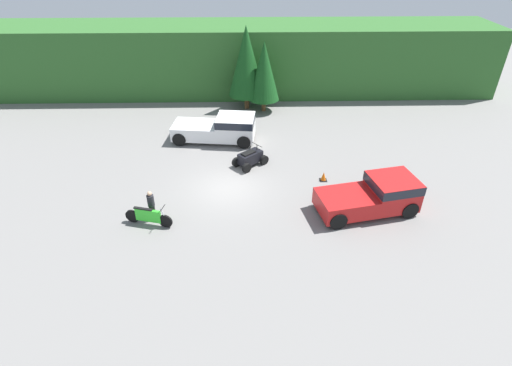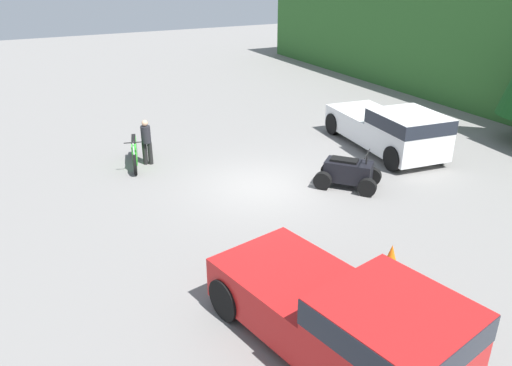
{
  "view_description": "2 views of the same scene",
  "coord_description": "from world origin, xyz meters",
  "px_view_note": "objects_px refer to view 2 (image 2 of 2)",
  "views": [
    {
      "loc": [
        1.15,
        -18.75,
        12.5
      ],
      "look_at": [
        1.57,
        -0.98,
        0.95
      ],
      "focal_mm": 28.0,
      "sensor_mm": 36.0,
      "label": 1
    },
    {
      "loc": [
        13.19,
        -6.95,
        6.79
      ],
      "look_at": [
        1.57,
        -0.98,
        0.95
      ],
      "focal_mm": 35.0,
      "sensor_mm": 36.0,
      "label": 2
    }
  ],
  "objects_px": {
    "traffic_cone": "(391,256)",
    "pickup_truck_red": "(349,319)",
    "pickup_truck_second": "(391,128)",
    "dirt_bike": "(135,152)",
    "quad_atv": "(348,173)",
    "rider_person": "(146,140)"
  },
  "relations": [
    {
      "from": "dirt_bike",
      "to": "traffic_cone",
      "type": "distance_m",
      "value": 10.04
    },
    {
      "from": "pickup_truck_second",
      "to": "traffic_cone",
      "type": "xyz_separation_m",
      "value": [
        6.15,
        -5.27,
        -0.7
      ]
    },
    {
      "from": "pickup_truck_red",
      "to": "traffic_cone",
      "type": "relative_size",
      "value": 9.74
    },
    {
      "from": "traffic_cone",
      "to": "quad_atv",
      "type": "bearing_deg",
      "value": 156.49
    },
    {
      "from": "pickup_truck_second",
      "to": "traffic_cone",
      "type": "relative_size",
      "value": 10.4
    },
    {
      "from": "traffic_cone",
      "to": "dirt_bike",
      "type": "bearing_deg",
      "value": -157.5
    },
    {
      "from": "quad_atv",
      "to": "rider_person",
      "type": "bearing_deg",
      "value": -174.48
    },
    {
      "from": "pickup_truck_red",
      "to": "rider_person",
      "type": "height_order",
      "value": "pickup_truck_red"
    },
    {
      "from": "pickup_truck_second",
      "to": "quad_atv",
      "type": "height_order",
      "value": "pickup_truck_second"
    },
    {
      "from": "rider_person",
      "to": "dirt_bike",
      "type": "bearing_deg",
      "value": -80.75
    },
    {
      "from": "pickup_truck_second",
      "to": "rider_person",
      "type": "bearing_deg",
      "value": -102.79
    },
    {
      "from": "dirt_bike",
      "to": "traffic_cone",
      "type": "relative_size",
      "value": 4.4
    },
    {
      "from": "pickup_truck_red",
      "to": "pickup_truck_second",
      "type": "bearing_deg",
      "value": 123.58
    },
    {
      "from": "pickup_truck_second",
      "to": "dirt_bike",
      "type": "xyz_separation_m",
      "value": [
        -3.12,
        -9.11,
        -0.47
      ]
    },
    {
      "from": "dirt_bike",
      "to": "quad_atv",
      "type": "distance_m",
      "value": 7.6
    },
    {
      "from": "pickup_truck_red",
      "to": "quad_atv",
      "type": "xyz_separation_m",
      "value": [
        -6.31,
        4.73,
        -0.47
      ]
    },
    {
      "from": "rider_person",
      "to": "traffic_cone",
      "type": "relative_size",
      "value": 3.02
    },
    {
      "from": "quad_atv",
      "to": "traffic_cone",
      "type": "xyz_separation_m",
      "value": [
        4.22,
        -1.83,
        -0.23
      ]
    },
    {
      "from": "quad_atv",
      "to": "rider_person",
      "type": "xyz_separation_m",
      "value": [
        -4.94,
        -5.24,
        0.41
      ]
    },
    {
      "from": "traffic_cone",
      "to": "pickup_truck_red",
      "type": "bearing_deg",
      "value": -54.07
    },
    {
      "from": "pickup_truck_second",
      "to": "quad_atv",
      "type": "distance_m",
      "value": 3.97
    },
    {
      "from": "pickup_truck_red",
      "to": "rider_person",
      "type": "xyz_separation_m",
      "value": [
        -11.26,
        -0.51,
        -0.05
      ]
    }
  ]
}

